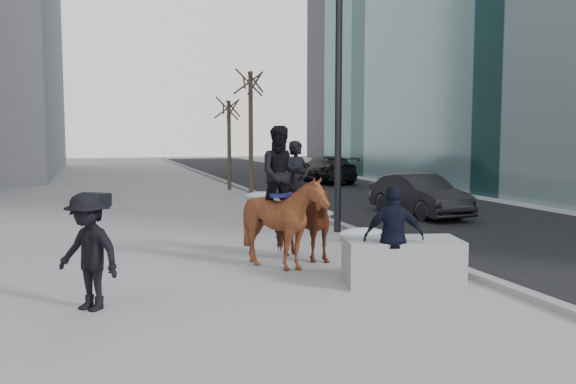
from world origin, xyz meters
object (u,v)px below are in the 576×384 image
object	(u,v)px
planter	(402,261)
car_near	(419,195)
mounted_left	(299,216)
mounted_right	(284,212)

from	to	relation	value
planter	car_near	xyz separation A→B (m)	(4.72, 7.77, 0.27)
car_near	mounted_left	bearing A→B (deg)	-141.67
planter	mounted_right	size ratio (longest dim) A/B	0.72
planter	car_near	world-z (taller)	car_near
planter	car_near	bearing A→B (deg)	58.76
mounted_left	planter	bearing A→B (deg)	-66.66
mounted_left	mounted_right	bearing A→B (deg)	-127.97
planter	mounted_right	bearing A→B (deg)	132.09
car_near	mounted_right	world-z (taller)	mounted_right
planter	mounted_left	bearing A→B (deg)	113.34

